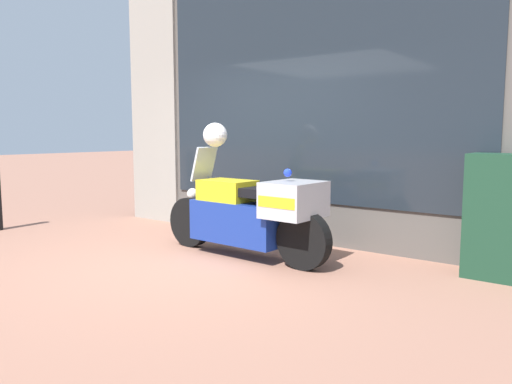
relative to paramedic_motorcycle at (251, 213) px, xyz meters
The scene contains 6 objects.
ground_plane 0.96m from the paramedic_motorcycle, 122.64° to the right, with size 60.00×60.00×0.00m, color #9E6B56.
shop_building 2.21m from the paramedic_motorcycle, 123.50° to the left, with size 5.90×0.55×4.14m.
window_display 1.35m from the paramedic_motorcycle, 89.71° to the left, with size 4.42×0.30×2.00m.
paramedic_motorcycle is the anchor object (origin of this frame).
utility_cabinet 2.69m from the paramedic_motorcycle, 18.56° to the left, with size 0.83×0.41×1.24m, color #193D28.
white_helmet 1.05m from the paramedic_motorcycle, behind, with size 0.29×0.29×0.29m, color white.
Camera 1 is at (3.89, -3.78, 1.44)m, focal length 35.00 mm.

